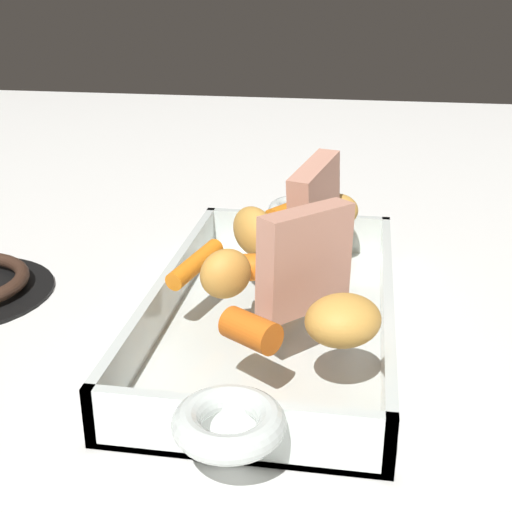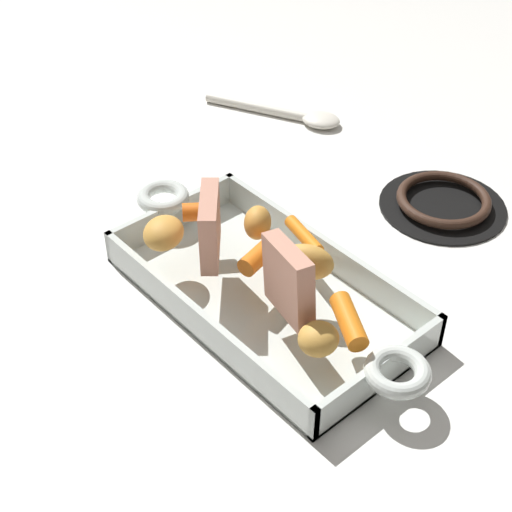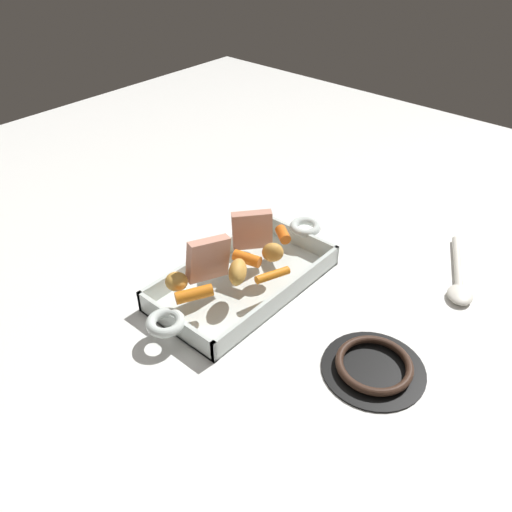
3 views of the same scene
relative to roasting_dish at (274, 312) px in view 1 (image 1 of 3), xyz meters
name	(u,v)px [view 1 (image 1 of 3)]	position (x,y,z in m)	size (l,w,h in m)	color
ground_plane	(274,328)	(0.00, 0.00, -0.02)	(2.34, 2.34, 0.00)	white
roasting_dish	(274,312)	(0.00, 0.00, 0.00)	(0.47, 0.20, 0.05)	silver
roast_slice_thin	(305,261)	(-0.06, -0.03, 0.08)	(0.02, 0.08, 0.08)	tan
roast_slice_thick	(315,206)	(0.07, -0.03, 0.08)	(0.02, 0.08, 0.08)	tan
baby_carrot_short	(257,331)	(-0.12, 0.00, 0.05)	(0.02, 0.02, 0.04)	orange
baby_carrot_northwest	(195,264)	(-0.01, 0.07, 0.04)	(0.02, 0.02, 0.07)	orange
baby_carrot_southwest	(290,212)	(0.13, 0.00, 0.05)	(0.02, 0.02, 0.07)	orange
baby_carrot_southeast	(272,266)	(-0.01, 0.00, 0.05)	(0.02, 0.02, 0.06)	orange
potato_golden_large	(255,231)	(0.04, 0.02, 0.06)	(0.06, 0.03, 0.04)	gold
potato_near_roast	(337,210)	(0.13, -0.05, 0.05)	(0.04, 0.04, 0.03)	gold
potato_corner	(226,274)	(-0.05, 0.03, 0.06)	(0.04, 0.03, 0.04)	gold
potato_halved	(343,320)	(-0.11, -0.06, 0.05)	(0.05, 0.05, 0.04)	gold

